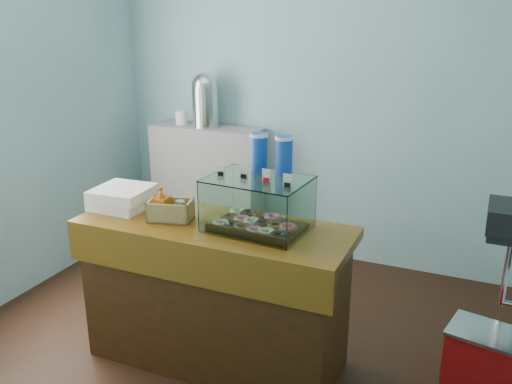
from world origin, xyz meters
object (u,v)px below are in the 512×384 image
at_px(display_case, 260,200).
at_px(coffee_urn, 205,99).
at_px(red_cooler, 483,357).
at_px(counter, 215,293).

height_order(display_case, coffee_urn, coffee_urn).
xyz_separation_m(coffee_urn, red_cooler, (2.40, -1.16, -1.17)).
height_order(display_case, red_cooler, display_case).
relative_size(counter, coffee_urn, 3.40).
bearing_deg(display_case, red_cooler, 19.40).
height_order(counter, coffee_urn, coffee_urn).
relative_size(counter, display_case, 2.81).
height_order(coffee_urn, red_cooler, coffee_urn).
xyz_separation_m(display_case, coffee_urn, (-1.16, 1.50, 0.29)).
distance_m(display_case, red_cooler, 1.57).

